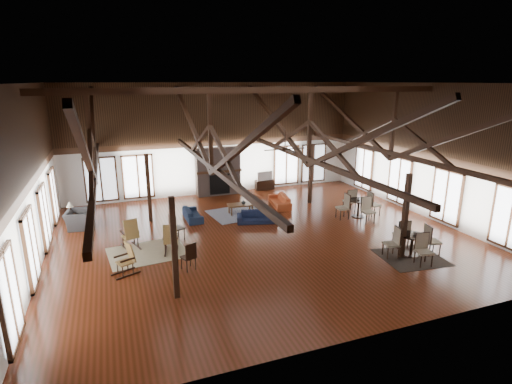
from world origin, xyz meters
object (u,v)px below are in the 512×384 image
object	(u,v)px
coffee_table	(241,205)
armchair	(79,219)
sofa_navy_front	(257,217)
sofa_navy_left	(193,214)
cafe_table_far	(359,205)
cafe_table_near	(412,241)
sofa_orange	(280,201)
tv_console	(265,185)

from	to	relation	value
coffee_table	armchair	bearing A→B (deg)	179.65
sofa_navy_front	sofa_navy_left	bearing A→B (deg)	166.40
cafe_table_far	armchair	bearing A→B (deg)	166.31
sofa_navy_left	cafe_table_far	xyz separation A→B (m)	(7.24, -2.31, 0.32)
sofa_navy_left	cafe_table_near	distance (m)	9.32
cafe_table_near	cafe_table_far	size ratio (longest dim) A/B	0.99
armchair	cafe_table_near	xyz separation A→B (m)	(11.35, -7.20, 0.17)
sofa_navy_front	cafe_table_near	xyz separation A→B (m)	(3.99, -5.19, 0.29)
sofa_navy_left	armchair	size ratio (longest dim) A/B	1.44
sofa_orange	coffee_table	bearing A→B (deg)	-70.64
sofa_orange	coffee_table	distance (m)	2.24
sofa_navy_left	sofa_orange	world-z (taller)	sofa_orange
armchair	cafe_table_far	distance (m)	12.36
cafe_table_near	cafe_table_far	world-z (taller)	cafe_table_far
armchair	cafe_table_far	xyz separation A→B (m)	(12.01, -2.92, 0.18)
sofa_navy_left	sofa_orange	xyz separation A→B (m)	(4.50, 0.44, 0.03)
sofa_navy_left	cafe_table_near	bearing A→B (deg)	-134.98
sofa_orange	cafe_table_far	xyz separation A→B (m)	(2.75, -2.75, 0.29)
sofa_navy_left	cafe_table_far	bearing A→B (deg)	-107.68
sofa_orange	armchair	distance (m)	9.26
sofa_navy_front	coffee_table	size ratio (longest dim) A/B	1.40
sofa_navy_left	cafe_table_far	world-z (taller)	cafe_table_far
sofa_navy_front	coffee_table	world-z (taller)	sofa_navy_front
armchair	cafe_table_far	bearing A→B (deg)	-93.95
armchair	tv_console	size ratio (longest dim) A/B	1.09
sofa_navy_front	tv_console	world-z (taller)	tv_console
sofa_navy_front	sofa_orange	world-z (taller)	sofa_orange
sofa_navy_front	tv_console	xyz separation A→B (m)	(2.37, 5.10, 0.01)
sofa_navy_left	tv_console	xyz separation A→B (m)	(4.97, 3.70, 0.02)
cafe_table_far	tv_console	distance (m)	6.43
sofa_navy_front	cafe_table_far	bearing A→B (deg)	3.69
sofa_navy_front	armchair	size ratio (longest dim) A/B	1.51
armchair	tv_console	bearing A→B (deg)	-62.66
armchair	coffee_table	bearing A→B (deg)	-85.09
cafe_table_near	cafe_table_far	bearing A→B (deg)	81.28
cafe_table_near	tv_console	world-z (taller)	cafe_table_near
sofa_navy_left	cafe_table_near	xyz separation A→B (m)	(6.59, -6.59, 0.30)
sofa_navy_front	armchair	xyz separation A→B (m)	(-7.36, 2.01, 0.12)
sofa_orange	cafe_table_far	world-z (taller)	cafe_table_far
sofa_navy_left	armchair	world-z (taller)	armchair
cafe_table_near	tv_console	xyz separation A→B (m)	(-1.62, 10.29, -0.28)
sofa_navy_front	coffee_table	distance (m)	1.46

